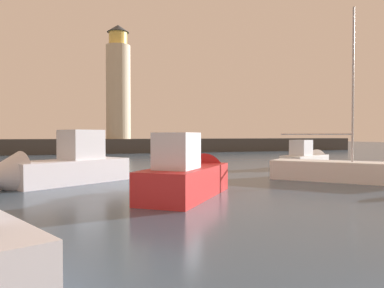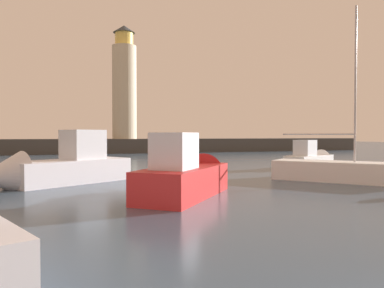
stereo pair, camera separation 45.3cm
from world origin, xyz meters
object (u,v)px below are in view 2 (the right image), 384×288
Objects in this scene: motorboat_2 at (314,159)px; sailboat_moored at (341,171)px; lighthouse at (124,85)px; motorboat_0 at (192,175)px; motorboat_1 at (54,168)px.

sailboat_moored is (-4.65, -8.87, -0.08)m from motorboat_2.
lighthouse is 1.71× the size of sailboat_moored.
lighthouse is 42.31m from motorboat_0.
sailboat_moored is (7.02, -39.47, -9.65)m from lighthouse.
motorboat_1 is 16.25m from sailboat_moored.
motorboat_2 is at bearing 62.36° from sailboat_moored.
lighthouse is 2.67× the size of motorboat_2.
motorboat_0 is at bearing -93.68° from lighthouse.
sailboat_moored reaches higher than motorboat_1.
lighthouse is 41.24m from sailboat_moored.
sailboat_moored reaches higher than motorboat_2.
sailboat_moored is at bearing -79.92° from lighthouse.
motorboat_1 is (-8.81, -35.78, -9.35)m from lighthouse.
sailboat_moored is at bearing -13.13° from motorboat_1.
sailboat_moored reaches higher than motorboat_0.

